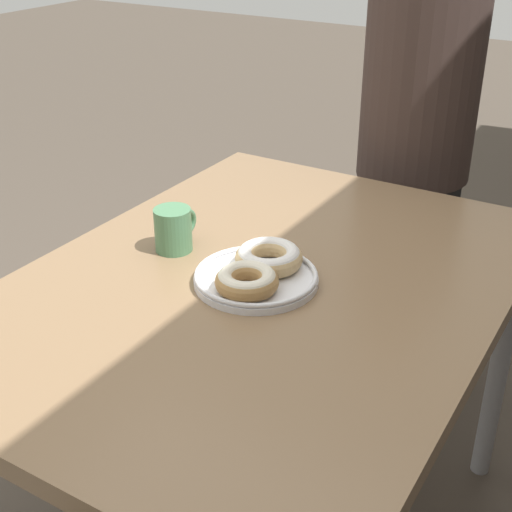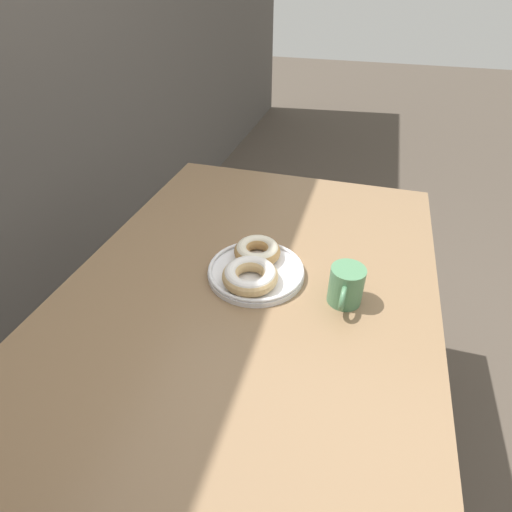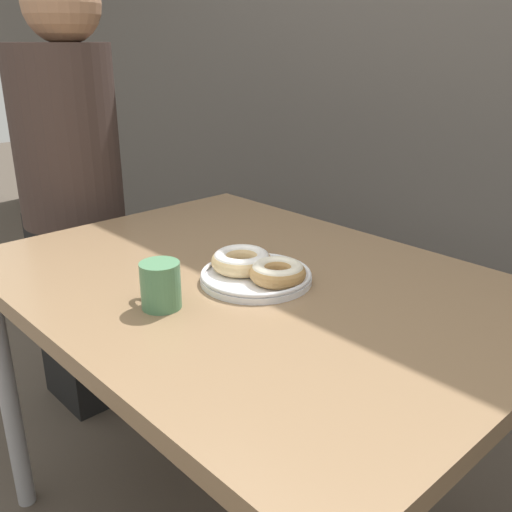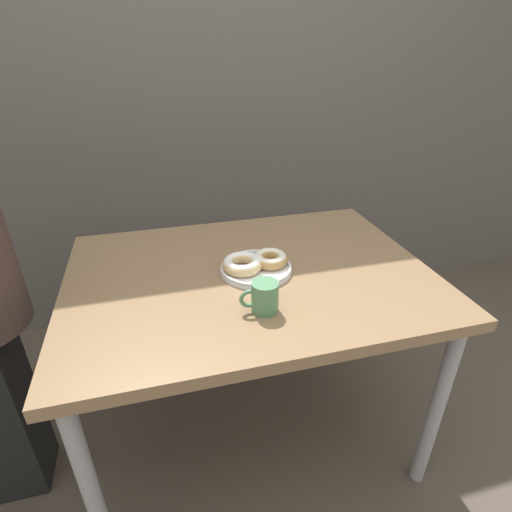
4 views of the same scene
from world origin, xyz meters
The scene contains 4 objects.
ground_plane centered at (0.00, 0.00, 0.00)m, with size 14.00×14.00×0.00m, color #4C4238.
dining_table centered at (0.00, 0.13, 0.70)m, with size 1.23×0.90×0.78m.
donut_plate centered at (0.02, 0.13, 0.80)m, with size 0.28×0.25×0.06m.
coffee_mug centered at (-0.02, -0.10, 0.82)m, with size 0.12×0.08×0.09m.
Camera 2 is at (-0.74, -0.09, 1.43)m, focal length 28.00 mm.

